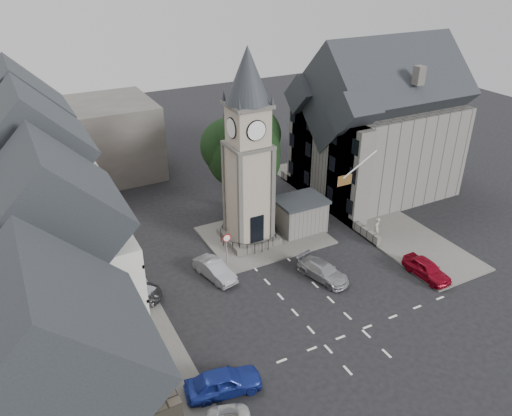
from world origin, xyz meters
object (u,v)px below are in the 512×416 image
stone_shelter (300,215)px  car_east_red (427,269)px  car_west_blue (223,382)px  pedestrian (376,228)px  clock_tower (248,152)px

stone_shelter → car_east_red: stone_shelter is taller
car_west_blue → pedestrian: bearing=-54.7°
car_east_red → pedestrian: pedestrian is taller
clock_tower → stone_shelter: clock_tower is taller
car_west_blue → clock_tower: bearing=-23.1°
clock_tower → stone_shelter: size_ratio=3.78×
stone_shelter → car_east_red: 11.58m
car_east_red → pedestrian: size_ratio=2.11×
car_west_blue → stone_shelter: bearing=-36.3°
clock_tower → car_east_red: 16.39m
clock_tower → car_east_red: size_ratio=4.03×
car_west_blue → pedestrian: 20.87m
clock_tower → car_west_blue: 18.05m
stone_shelter → car_east_red: size_ratio=1.07×
clock_tower → car_east_red: (9.61, -10.99, -7.43)m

